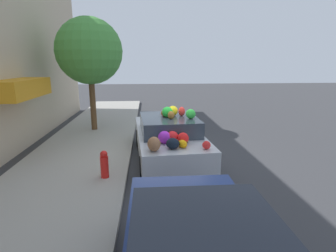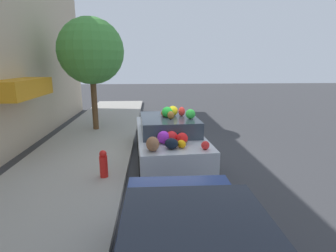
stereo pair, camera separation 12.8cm
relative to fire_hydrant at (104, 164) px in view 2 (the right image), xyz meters
The scene contains 5 objects.
ground_plane 2.30m from the fire_hydrant, 46.61° to the right, with size 60.00×60.00×0.00m, color #38383A.
sidewalk_curb 1.92m from the fire_hydrant, 34.57° to the left, with size 24.00×3.20×0.13m.
street_tree 5.91m from the fire_hydrant, 13.53° to the left, with size 2.67×2.67×4.60m.
fire_hydrant is the anchor object (origin of this frame).
art_car 2.28m from the fire_hydrant, 49.44° to the right, with size 4.56×2.15×1.68m.
Camera 2 is at (-7.77, 0.41, 2.93)m, focal length 28.00 mm.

